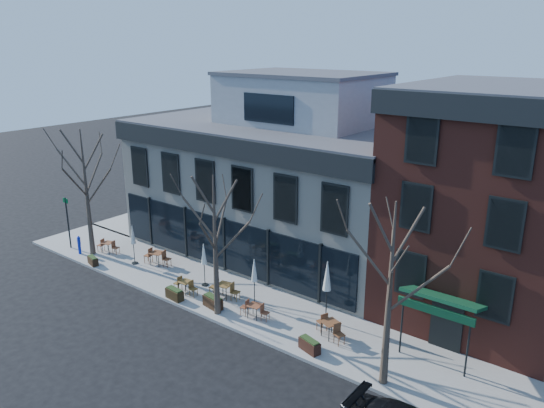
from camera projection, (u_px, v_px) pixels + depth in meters
The scene contains 24 objects.
ground at pixel (227, 274), 30.96m from camera, with size 120.00×120.00×0.00m, color black.
sidewalk_front at pixel (244, 303), 27.41m from camera, with size 33.50×4.70×0.15m, color gray.
sidewalk_side at pixel (174, 211), 42.07m from camera, with size 4.50×12.00×0.15m, color gray.
corner_building at pixel (280, 179), 33.33m from camera, with size 18.39×10.39×11.10m.
red_brick_building at pixel (494, 202), 25.39m from camera, with size 8.20×11.78×11.18m.
tree_corner at pixel (87, 191), 32.28m from camera, with size 3.93×3.98×7.92m.
tree_mid at pixel (215, 244), 25.13m from camera, with size 3.50×3.55×7.04m.
tree_right at pixel (390, 294), 19.77m from camera, with size 3.72×3.77×7.48m.
sign_pole at pixel (68, 220), 33.89m from camera, with size 0.50×0.10×3.40m.
call_box at pixel (79, 244), 33.31m from camera, with size 0.24×0.24×1.20m.
cafe_set_0 at pixel (108, 246), 33.55m from camera, with size 1.63×0.80×0.84m.
cafe_set_1 at pixel (157, 257), 31.73m from camera, with size 1.87×0.88×0.96m.
cafe_set_2 at pixel (186, 286), 28.18m from camera, with size 1.57×0.64×0.83m.
cafe_set_3 at pixel (224, 289), 27.65m from camera, with size 1.83×0.83×0.94m.
cafe_set_4 at pixel (255, 310), 25.68m from camera, with size 1.61×0.72×0.83m.
cafe_set_5 at pixel (330, 327), 23.97m from camera, with size 1.81×1.07×0.94m.
umbrella_0 at pixel (133, 237), 31.51m from camera, with size 0.39×0.39×2.44m.
umbrella_2 at pixel (204, 256), 28.68m from camera, with size 0.39×0.39×2.44m.
umbrella_3 at pixel (254, 273), 26.48m from camera, with size 0.40×0.40×2.53m.
umbrella_4 at pixel (327, 279), 24.90m from camera, with size 0.49×0.49×3.06m.
planter_0 at pixel (93, 261), 31.80m from camera, with size 0.97×0.58×0.51m.
planter_1 at pixel (175, 294), 27.54m from camera, with size 1.11×0.53×0.60m.
planter_2 at pixel (213, 302), 26.66m from camera, with size 1.20×0.62×0.64m.
planter_3 at pixel (310, 345), 22.93m from camera, with size 1.12×0.68×0.58m.
Camera 1 is at (19.56, -20.70, 13.08)m, focal length 35.00 mm.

